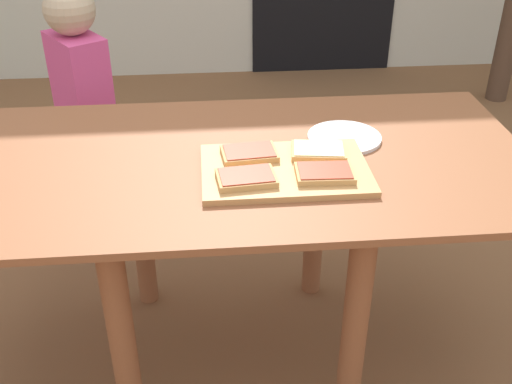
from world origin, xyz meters
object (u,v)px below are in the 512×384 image
pizza_slice_near_left (246,178)px  dining_table (232,199)px  plate_white_right (344,137)px  pizza_slice_far_right (319,151)px  pizza_slice_near_right (325,173)px  cutting_board (285,170)px  child_left (83,97)px  pizza_slice_far_left (249,153)px

pizza_slice_near_left → dining_table: bearing=101.3°
plate_white_right → pizza_slice_far_right: bearing=-129.7°
pizza_slice_near_right → plate_white_right: size_ratio=0.71×
dining_table → cutting_board: 0.20m
dining_table → child_left: size_ratio=1.61×
pizza_slice_far_left → pizza_slice_far_right: bearing=-1.0°
pizza_slice_near_left → child_left: (-0.53, 0.91, -0.16)m
cutting_board → child_left: (-0.63, 0.85, -0.14)m
pizza_slice_near_left → plate_white_right: bearing=38.8°
pizza_slice_far_left → pizza_slice_near_right: bearing=-34.1°
dining_table → child_left: bearing=123.4°
pizza_slice_near_left → cutting_board: bearing=30.3°
pizza_slice_far_right → plate_white_right: 0.14m
dining_table → child_left: (-0.50, 0.76, -0.01)m
cutting_board → pizza_slice_far_right: pizza_slice_far_right is taller
pizza_slice_near_right → plate_white_right: (0.10, 0.22, -0.02)m
pizza_slice_near_left → pizza_slice_far_left: bearing=82.2°
cutting_board → pizza_slice_near_right: (0.09, -0.05, 0.02)m
pizza_slice_near_left → plate_white_right: pizza_slice_near_left is taller
pizza_slice_near_right → pizza_slice_near_left: bearing=-178.3°
dining_table → pizza_slice_far_left: (0.04, -0.02, 0.15)m
dining_table → pizza_slice_far_right: (0.22, -0.03, 0.15)m
pizza_slice_near_right → pizza_slice_far_right: same height
pizza_slice_near_right → pizza_slice_far_left: size_ratio=0.97×
dining_table → pizza_slice_near_right: bearing=-32.6°
dining_table → plate_white_right: size_ratio=7.80×
pizza_slice_far_left → plate_white_right: (0.27, 0.11, -0.02)m
pizza_slice_near_right → cutting_board: bearing=148.8°
pizza_slice_far_right → pizza_slice_far_left: (-0.18, 0.00, 0.00)m
plate_white_right → child_left: bearing=140.1°
pizza_slice_far_right → plate_white_right: pizza_slice_far_right is taller
pizza_slice_near_right → dining_table: bearing=147.4°
pizza_slice_near_left → pizza_slice_far_left: 0.12m
dining_table → plate_white_right: plate_white_right is taller
pizza_slice_far_right → child_left: 1.08m
pizza_slice_far_left → plate_white_right: size_ratio=0.73×
child_left → pizza_slice_near_right: bearing=-51.5°
pizza_slice_near_left → pizza_slice_far_left: same height
pizza_slice_far_right → pizza_slice_near_left: 0.23m
pizza_slice_far_right → pizza_slice_near_right: bearing=-92.9°
cutting_board → pizza_slice_far_right: 0.11m
cutting_board → pizza_slice_far_right: (0.09, 0.06, 0.02)m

